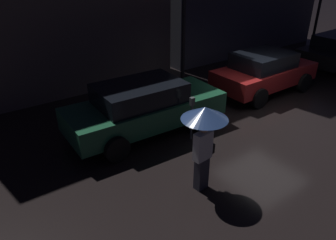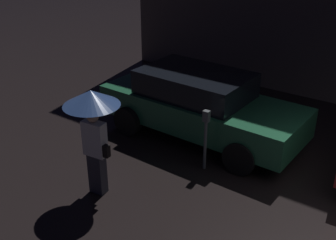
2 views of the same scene
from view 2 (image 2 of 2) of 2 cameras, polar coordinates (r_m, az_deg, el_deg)
The scene contains 3 objects.
parked_car_green at distance 9.24m, azimuth 4.32°, elevation 2.19°, with size 4.54×1.96×1.50m.
pedestrian_with_umbrella at distance 7.06m, azimuth -10.17°, elevation 0.69°, with size 0.95×0.95×1.96m.
parking_meter at distance 8.01m, azimuth 5.12°, elevation -1.83°, with size 0.12×0.10×1.25m.
Camera 2 is at (0.44, -5.93, 4.49)m, focal length 45.00 mm.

